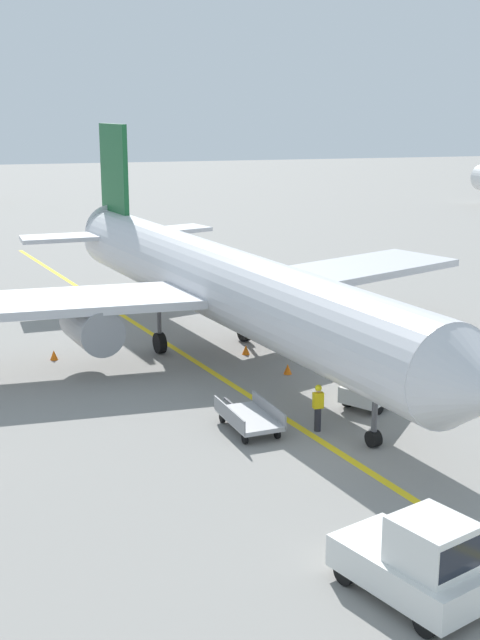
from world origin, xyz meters
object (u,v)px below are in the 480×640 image
Objects in this scene: safety_cone_tail_area at (246,350)px; belt_loader_forward_hold at (380,382)px; safety_cone_wingtip_left at (374,309)px; pushback_tug at (417,562)px; ground_crew_marshaller at (318,406)px; airliner at (216,282)px; safety_cone_nose_left at (54,355)px; baggage_cart_loaded at (249,418)px; safety_cone_nose_right at (288,369)px.

belt_loader_forward_hold is at bearing -67.30° from safety_cone_tail_area.
safety_cone_wingtip_left and safety_cone_tail_area have the same top height.
pushback_tug is 27.93m from safety_cone_wingtip_left.
ground_crew_marshaller is at bearing -91.25° from safety_cone_tail_area.
airliner reaches higher than safety_cone_nose_left.
baggage_cart_loaded is at bearing -60.17° from safety_cone_nose_left.
pushback_tug is 9.17× the size of safety_cone_tail_area.
pushback_tug reaches higher than safety_cone_tail_area.
pushback_tug is 22.63m from safety_cone_nose_left.
safety_cone_nose_right is at bearing -58.62° from airliner.
safety_cone_tail_area is (-0.89, 3.27, 0.00)m from safety_cone_nose_right.
airliner is at bearing 119.56° from belt_loader_forward_hold.
safety_cone_nose_left is at bearing 107.26° from pushback_tug.
safety_cone_nose_left is 18.04m from safety_cone_wingtip_left.
safety_cone_nose_right is 12.11m from safety_cone_wingtip_left.
safety_cone_nose_right is at bearing -74.76° from safety_cone_tail_area.
ground_crew_marshaller is at bearing -99.81° from safety_cone_nose_right.
belt_loader_forward_hold is at bearing -60.44° from airliner.
belt_loader_forward_hold is 10.93× the size of safety_cone_nose_left.
baggage_cart_loaded is at bearing 162.64° from ground_crew_marshaller.
safety_cone_nose_left is 1.00× the size of safety_cone_nose_right.
pushback_tug reaches higher than baggage_cart_loaded.
safety_cone_wingtip_left is at bearing 13.22° from safety_cone_nose_left.
baggage_cart_loaded is 9.29m from safety_cone_tail_area.
baggage_cart_loaded is (-5.65, -1.43, -0.31)m from belt_loader_forward_hold.
safety_cone_nose_left and safety_cone_nose_right have the same top height.
ground_crew_marshaller reaches higher than baggage_cart_loaded.
airliner is at bearing 165.91° from safety_cone_tail_area.
safety_cone_wingtip_left is 1.00× the size of safety_cone_tail_area.
ground_crew_marshaller reaches higher than safety_cone_nose_right.
pushback_tug is at bearing -99.19° from safety_cone_nose_right.
safety_cone_wingtip_left is (8.14, 8.96, 0.00)m from safety_cone_nose_right.
pushback_tug is 20.13m from safety_cone_tail_area.
safety_cone_tail_area is at bearing 84.81° from pushback_tug.
belt_loader_forward_hold is 10.93× the size of safety_cone_wingtip_left.
belt_loader_forward_hold reaches higher than pushback_tug.
baggage_cart_loaded is 8.69× the size of safety_cone_nose_left.
airliner is 5.29m from safety_cone_nose_right.
safety_cone_nose_left is at bearing -166.78° from safety_cone_wingtip_left.
belt_loader_forward_hold reaches higher than safety_cone_nose_right.
ground_crew_marshaller is (1.61, 10.37, -0.08)m from pushback_tug.
belt_loader_forward_hold is 8.16m from safety_cone_tail_area.
safety_cone_nose_right is at bearing -27.18° from safety_cone_nose_left.
belt_loader_forward_hold is 10.93× the size of safety_cone_nose_right.
belt_loader_forward_hold is 10.93× the size of safety_cone_tail_area.
baggage_cart_loaded is at bearing -128.27° from safety_cone_wingtip_left.
safety_cone_tail_area is at bearing -14.09° from airliner.
safety_cone_nose_right is (2.20, -3.60, -3.20)m from airliner.
airliner is 79.85× the size of safety_cone_tail_area.
ground_crew_marshaller is at bearing -147.32° from belt_loader_forward_hold.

